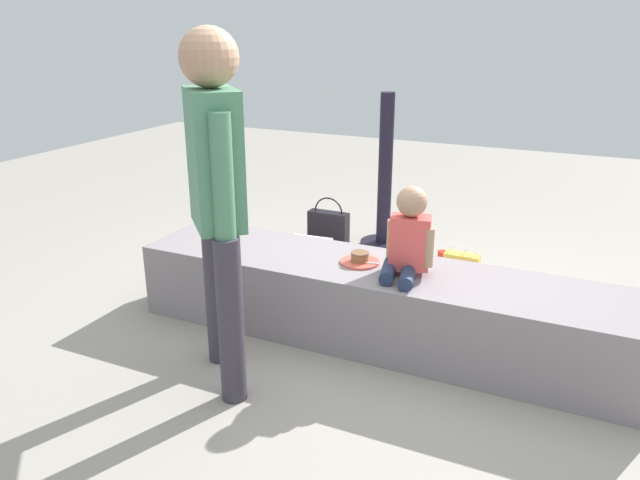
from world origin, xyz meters
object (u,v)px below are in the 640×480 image
at_px(adult_standing, 216,182).
at_px(cake_box_white, 307,250).
at_px(party_cup_red, 442,259).
at_px(cake_plate, 360,259).
at_px(water_bottle_near_gift, 401,250).
at_px(gift_bag, 461,276).
at_px(handbag_black_leather, 328,226).
at_px(child_seated, 408,237).

distance_m(adult_standing, cake_box_white, 1.94).
height_order(adult_standing, party_cup_red, adult_standing).
distance_m(cake_plate, water_bottle_near_gift, 1.25).
bearing_deg(adult_standing, party_cup_red, 72.69).
bearing_deg(adult_standing, cake_box_white, 102.18).
bearing_deg(cake_plate, adult_standing, -120.69).
relative_size(gift_bag, handbag_black_leather, 0.94).
relative_size(adult_standing, gift_bag, 4.78).
relative_size(cake_box_white, handbag_black_leather, 0.86).
height_order(adult_standing, gift_bag, adult_standing).
relative_size(water_bottle_near_gift, party_cup_red, 1.68).
xyz_separation_m(party_cup_red, cake_box_white, (-0.96, -0.31, 0.02)).
distance_m(adult_standing, party_cup_red, 2.27).
xyz_separation_m(adult_standing, water_bottle_near_gift, (0.30, 1.91, -0.94)).
distance_m(party_cup_red, handbag_black_leather, 1.00).
relative_size(water_bottle_near_gift, cake_box_white, 0.61).
distance_m(adult_standing, water_bottle_near_gift, 2.15).
bearing_deg(water_bottle_near_gift, party_cup_red, 7.62).
distance_m(child_seated, cake_plate, 0.35).
xyz_separation_m(cake_plate, handbag_black_leather, (-0.81, 1.36, -0.32)).
bearing_deg(child_seated, handbag_black_leather, 127.89).
bearing_deg(cake_plate, handbag_black_leather, 120.75).
bearing_deg(water_bottle_near_gift, cake_box_white, -157.92).
relative_size(child_seated, adult_standing, 0.28).
height_order(child_seated, cake_box_white, child_seated).
height_order(water_bottle_near_gift, cake_box_white, water_bottle_near_gift).
xyz_separation_m(child_seated, water_bottle_near_gift, (-0.42, 1.24, -0.56)).
bearing_deg(adult_standing, cake_plate, 59.31).
relative_size(cake_plate, handbag_black_leather, 0.59).
relative_size(child_seated, gift_bag, 1.35).
xyz_separation_m(water_bottle_near_gift, handbag_black_leather, (-0.68, 0.17, 0.05)).
bearing_deg(water_bottle_near_gift, cake_plate, -83.68).
distance_m(adult_standing, cake_plate, 1.02).
bearing_deg(cake_box_white, cake_plate, -49.45).
relative_size(gift_bag, party_cup_red, 3.02).
relative_size(cake_plate, water_bottle_near_gift, 1.13).
bearing_deg(cake_box_white, adult_standing, -77.82).
xyz_separation_m(gift_bag, water_bottle_near_gift, (-0.56, 0.47, -0.07)).
distance_m(child_seated, handbag_black_leather, 1.86).
height_order(gift_bag, handbag_black_leather, handbag_black_leather).
height_order(gift_bag, party_cup_red, gift_bag).
bearing_deg(gift_bag, cake_plate, -120.74).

